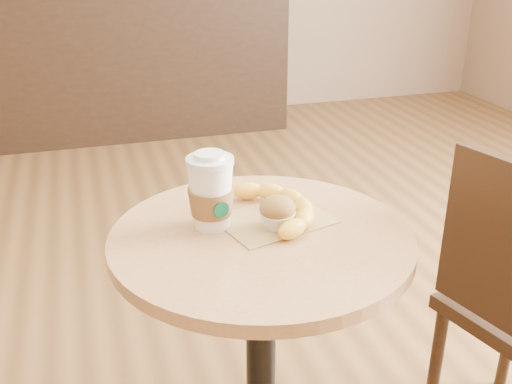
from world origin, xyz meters
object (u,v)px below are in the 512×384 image
cafe_table (261,323)px  coffee_cup (211,194)px  muffin (277,212)px  banana (281,207)px

cafe_table → coffee_cup: 0.33m
coffee_cup → muffin: size_ratio=2.12×
muffin → banana: 0.06m
coffee_cup → muffin: bearing=-34.3°
cafe_table → muffin: size_ratio=9.29×
muffin → banana: muffin is taller
muffin → banana: bearing=63.1°
coffee_cup → banana: (0.16, 0.00, -0.05)m
cafe_table → coffee_cup: bearing=145.9°
cafe_table → coffee_cup: coffee_cup is taller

